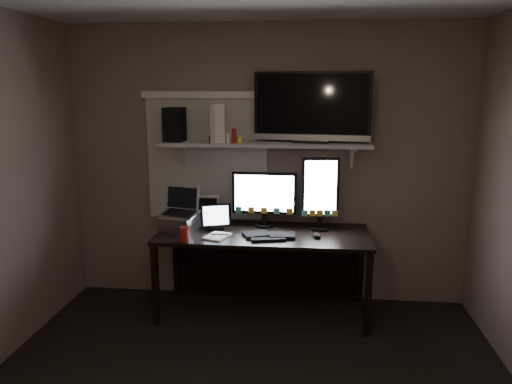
# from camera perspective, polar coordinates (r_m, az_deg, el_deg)

# --- Properties ---
(back_wall) EXTENTS (3.60, 0.00, 3.60)m
(back_wall) POSITION_cam_1_polar(r_m,az_deg,el_deg) (4.52, 1.30, 3.04)
(back_wall) COLOR #726052
(back_wall) RESTS_ON floor
(window_blinds) EXTENTS (1.10, 0.02, 1.10)m
(window_blinds) POSITION_cam_1_polar(r_m,az_deg,el_deg) (4.57, -5.61, 3.72)
(window_blinds) COLOR beige
(window_blinds) RESTS_ON back_wall
(desk) EXTENTS (1.80, 0.75, 0.73)m
(desk) POSITION_cam_1_polar(r_m,az_deg,el_deg) (4.44, 0.99, -6.40)
(desk) COLOR black
(desk) RESTS_ON floor
(wall_shelf) EXTENTS (1.80, 0.35, 0.03)m
(wall_shelf) POSITION_cam_1_polar(r_m,az_deg,el_deg) (4.32, 1.12, 5.50)
(wall_shelf) COLOR #BABAB5
(wall_shelf) RESTS_ON back_wall
(monitor_landscape) EXTENTS (0.57, 0.08, 0.50)m
(monitor_landscape) POSITION_cam_1_polar(r_m,az_deg,el_deg) (4.40, 0.95, -0.78)
(monitor_landscape) COLOR black
(monitor_landscape) RESTS_ON desk
(monitor_portrait) EXTENTS (0.33, 0.09, 0.64)m
(monitor_portrait) POSITION_cam_1_polar(r_m,az_deg,el_deg) (4.33, 7.34, -0.13)
(monitor_portrait) COLOR black
(monitor_portrait) RESTS_ON desk
(keyboard) EXTENTS (0.46, 0.27, 0.03)m
(keyboard) POSITION_cam_1_polar(r_m,az_deg,el_deg) (4.15, 1.54, -4.95)
(keyboard) COLOR black
(keyboard) RESTS_ON desk
(mouse) EXTENTS (0.09, 0.12, 0.04)m
(mouse) POSITION_cam_1_polar(r_m,az_deg,el_deg) (4.16, 6.98, -4.95)
(mouse) COLOR black
(mouse) RESTS_ON desk
(notepad) EXTENTS (0.23, 0.27, 0.01)m
(notepad) POSITION_cam_1_polar(r_m,az_deg,el_deg) (4.16, -4.48, -5.06)
(notepad) COLOR white
(notepad) RESTS_ON desk
(tablet) EXTENTS (0.28, 0.19, 0.23)m
(tablet) POSITION_cam_1_polar(r_m,az_deg,el_deg) (4.34, -4.56, -2.85)
(tablet) COLOR black
(tablet) RESTS_ON desk
(file_sorter) EXTENTS (0.20, 0.09, 0.25)m
(file_sorter) POSITION_cam_1_polar(r_m,az_deg,el_deg) (4.58, -5.65, -1.95)
(file_sorter) COLOR black
(file_sorter) RESTS_ON desk
(laptop) EXTENTS (0.38, 0.33, 0.36)m
(laptop) POSITION_cam_1_polar(r_m,az_deg,el_deg) (4.35, -8.76, -2.01)
(laptop) COLOR #B5B5BA
(laptop) RESTS_ON desk
(cup) EXTENTS (0.08, 0.08, 0.12)m
(cup) POSITION_cam_1_polar(r_m,az_deg,el_deg) (4.07, -8.22, -4.77)
(cup) COLOR maroon
(cup) RESTS_ON desk
(sticky_notes) EXTENTS (0.32, 0.27, 0.00)m
(sticky_notes) POSITION_cam_1_polar(r_m,az_deg,el_deg) (4.18, -0.92, -4.99)
(sticky_notes) COLOR yellow
(sticky_notes) RESTS_ON desk
(tv) EXTENTS (1.01, 0.29, 0.60)m
(tv) POSITION_cam_1_polar(r_m,az_deg,el_deg) (4.31, 6.42, 9.59)
(tv) COLOR black
(tv) RESTS_ON wall_shelf
(game_console) EXTENTS (0.16, 0.29, 0.33)m
(game_console) POSITION_cam_1_polar(r_m,az_deg,el_deg) (4.37, -4.36, 7.89)
(game_console) COLOR silver
(game_console) RESTS_ON wall_shelf
(speaker) EXTENTS (0.17, 0.20, 0.29)m
(speaker) POSITION_cam_1_polar(r_m,az_deg,el_deg) (4.43, -9.30, 7.62)
(speaker) COLOR black
(speaker) RESTS_ON wall_shelf
(bottles) EXTENTS (0.24, 0.09, 0.15)m
(bottles) POSITION_cam_1_polar(r_m,az_deg,el_deg) (4.26, -3.53, 6.61)
(bottles) COLOR #A50F0C
(bottles) RESTS_ON wall_shelf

